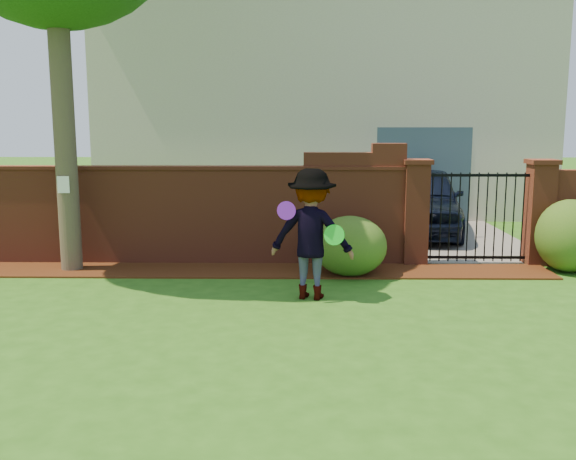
{
  "coord_description": "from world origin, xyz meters",
  "views": [
    {
      "loc": [
        0.3,
        -7.29,
        2.52
      ],
      "look_at": [
        0.17,
        1.4,
        1.05
      ],
      "focal_mm": 39.78,
      "sensor_mm": 36.0,
      "label": 1
    }
  ],
  "objects_px": {
    "frisbee_purple": "(286,211)",
    "frisbee_green": "(334,235)",
    "car": "(421,201)",
    "man": "(311,235)"
  },
  "relations": [
    {
      "from": "frisbee_purple",
      "to": "frisbee_green",
      "type": "xyz_separation_m",
      "value": [
        0.67,
        0.01,
        -0.34
      ]
    },
    {
      "from": "frisbee_purple",
      "to": "car",
      "type": "bearing_deg",
      "value": 62.34
    },
    {
      "from": "frisbee_purple",
      "to": "frisbee_green",
      "type": "bearing_deg",
      "value": 0.81
    },
    {
      "from": "frisbee_purple",
      "to": "frisbee_green",
      "type": "distance_m",
      "value": 0.75
    },
    {
      "from": "car",
      "to": "man",
      "type": "bearing_deg",
      "value": -105.16
    },
    {
      "from": "car",
      "to": "frisbee_purple",
      "type": "relative_size",
      "value": 17.16
    },
    {
      "from": "man",
      "to": "frisbee_purple",
      "type": "relative_size",
      "value": 7.22
    },
    {
      "from": "man",
      "to": "frisbee_green",
      "type": "xyz_separation_m",
      "value": [
        0.32,
        -0.25,
        0.04
      ]
    },
    {
      "from": "man",
      "to": "frisbee_purple",
      "type": "bearing_deg",
      "value": 50.22
    },
    {
      "from": "man",
      "to": "frisbee_purple",
      "type": "height_order",
      "value": "man"
    }
  ]
}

